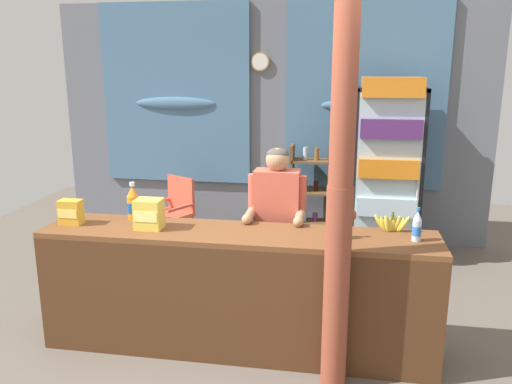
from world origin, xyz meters
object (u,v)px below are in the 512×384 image
(soda_bottle_orange_soda, at_px, (133,204))
(snack_box_choco_powder, at_px, (71,212))
(timber_post, at_px, (340,195))
(plastic_lawn_chair, at_px, (174,209))
(stall_counter, at_px, (234,283))
(shopkeeper, at_px, (277,216))
(soda_bottle_water, at_px, (417,227))
(drink_fridge, at_px, (386,162))
(bottle_shelf_rack, at_px, (310,195))
(snack_box_instant_noodle, at_px, (149,214))
(banana_bunch, at_px, (392,224))
(soda_bottle_cola, at_px, (336,225))

(soda_bottle_orange_soda, height_order, snack_box_choco_powder, soda_bottle_orange_soda)
(timber_post, bearing_deg, plastic_lawn_chair, 128.75)
(stall_counter, distance_m, shopkeeper, 0.72)
(soda_bottle_orange_soda, distance_m, soda_bottle_water, 2.17)
(drink_fridge, bearing_deg, bottle_shelf_rack, 165.12)
(soda_bottle_water, relative_size, snack_box_instant_noodle, 1.08)
(stall_counter, height_order, snack_box_instant_noodle, snack_box_instant_noodle)
(bottle_shelf_rack, relative_size, banana_bunch, 4.45)
(plastic_lawn_chair, bearing_deg, shopkeeper, -47.80)
(stall_counter, distance_m, soda_bottle_cola, 0.86)
(drink_fridge, distance_m, soda_bottle_water, 2.15)
(bottle_shelf_rack, relative_size, snack_box_instant_noodle, 5.46)
(shopkeeper, distance_m, soda_bottle_orange_soda, 1.16)
(plastic_lawn_chair, bearing_deg, soda_bottle_orange_soda, -80.68)
(shopkeeper, height_order, soda_bottle_water, shopkeeper)
(drink_fridge, relative_size, shopkeeper, 1.35)
(shopkeeper, bearing_deg, timber_post, -58.74)
(bottle_shelf_rack, bearing_deg, shopkeeper, -94.58)
(plastic_lawn_chair, height_order, snack_box_instant_noodle, snack_box_instant_noodle)
(snack_box_instant_noodle, distance_m, banana_bunch, 1.81)
(drink_fridge, distance_m, soda_bottle_orange_soda, 2.89)
(stall_counter, xyz_separation_m, plastic_lawn_chair, (-1.18, 2.14, -0.08))
(drink_fridge, height_order, bottle_shelf_rack, drink_fridge)
(timber_post, bearing_deg, soda_bottle_orange_soda, 161.25)
(drink_fridge, bearing_deg, snack_box_choco_powder, -139.24)
(snack_box_instant_noodle, bearing_deg, soda_bottle_cola, -0.44)
(plastic_lawn_chair, distance_m, soda_bottle_cola, 2.87)
(drink_fridge, xyz_separation_m, banana_bunch, (-0.10, -1.96, -0.10))
(shopkeeper, bearing_deg, snack_box_choco_powder, -162.33)
(plastic_lawn_chair, relative_size, snack_box_instant_noodle, 3.79)
(soda_bottle_orange_soda, bearing_deg, bottle_shelf_rack, 59.97)
(timber_post, height_order, snack_box_instant_noodle, timber_post)
(banana_bunch, bearing_deg, snack_box_instant_noodle, -172.80)
(shopkeeper, bearing_deg, stall_counter, -112.31)
(snack_box_choco_powder, bearing_deg, soda_bottle_water, 0.76)
(timber_post, xyz_separation_m, banana_bunch, (0.38, 0.56, -0.34))
(soda_bottle_orange_soda, bearing_deg, timber_post, -18.75)
(stall_counter, height_order, snack_box_choco_powder, snack_box_choco_powder)
(timber_post, bearing_deg, stall_counter, 160.96)
(shopkeeper, xyz_separation_m, soda_bottle_orange_soda, (-1.12, -0.28, 0.13))
(timber_post, bearing_deg, banana_bunch, 55.76)
(stall_counter, bearing_deg, soda_bottle_cola, 5.62)
(plastic_lawn_chair, distance_m, snack_box_choco_powder, 2.13)
(stall_counter, distance_m, plastic_lawn_chair, 2.45)
(soda_bottle_cola, bearing_deg, plastic_lawn_chair, 132.57)
(timber_post, bearing_deg, snack_box_instant_noodle, 166.52)
(plastic_lawn_chair, relative_size, soda_bottle_water, 3.53)
(snack_box_choco_powder, xyz_separation_m, banana_bunch, (2.43, 0.22, -0.04))
(soda_bottle_orange_soda, bearing_deg, shopkeeper, 14.20)
(shopkeeper, xyz_separation_m, soda_bottle_cola, (0.48, -0.51, 0.11))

